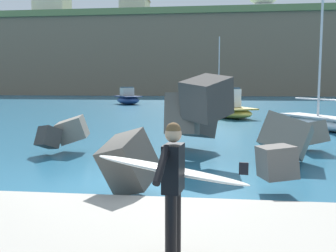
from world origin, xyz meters
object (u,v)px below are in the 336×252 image
at_px(boat_mid_centre, 230,109).
at_px(station_building_west, 135,10).
at_px(boat_near_left, 324,122).
at_px(station_building_central, 52,8).
at_px(boat_near_centre, 220,100).
at_px(boat_near_right, 128,99).
at_px(surfer_with_board, 173,179).
at_px(station_building_east, 133,18).

distance_m(boat_mid_centre, station_building_west, 66.13).
bearing_deg(boat_near_left, station_building_central, 123.49).
relative_size(boat_near_centre, boat_mid_centre, 1.57).
height_order(boat_near_right, station_building_west, station_building_west).
height_order(surfer_with_board, station_building_west, station_building_west).
xyz_separation_m(surfer_with_board, station_building_east, (-20.30, 93.44, 17.23)).
height_order(surfer_with_board, boat_near_right, surfer_with_board).
xyz_separation_m(surfer_with_board, boat_near_right, (-9.48, 39.11, -0.62)).
height_order(boat_near_left, station_building_west, station_building_west).
height_order(boat_mid_centre, station_building_central, station_building_central).
relative_size(boat_near_left, boat_mid_centre, 1.39).
bearing_deg(station_building_east, boat_near_centre, -67.45).
height_order(boat_near_centre, boat_near_right, boat_near_centre).
height_order(surfer_with_board, station_building_central, station_building_central).
relative_size(boat_near_centre, boat_near_right, 1.71).
bearing_deg(boat_near_right, boat_mid_centre, -55.37).
distance_m(surfer_with_board, boat_mid_centre, 23.19).
bearing_deg(boat_mid_centre, station_building_east, 107.26).
bearing_deg(boat_near_right, station_building_west, 100.58).
distance_m(station_building_west, station_building_east, 10.02).
bearing_deg(surfer_with_board, boat_near_left, 69.35).
bearing_deg(boat_near_centre, station_building_east, 112.55).
xyz_separation_m(station_building_central, station_building_east, (14.90, 14.44, -0.24)).
bearing_deg(station_building_central, boat_near_centre, -45.59).
bearing_deg(boat_near_centre, boat_near_right, -164.82).
bearing_deg(station_building_east, boat_near_left, -71.01).
height_order(surfer_with_board, boat_mid_centre, boat_mid_centre).
bearing_deg(boat_near_centre, surfer_with_board, -91.47).
bearing_deg(boat_near_right, surfer_with_board, -76.37).
xyz_separation_m(boat_near_left, boat_mid_centre, (-4.64, 6.69, 0.22)).
relative_size(boat_near_right, boat_mid_centre, 0.92).
bearing_deg(boat_mid_centre, station_building_central, 123.34).
relative_size(boat_near_left, station_building_east, 1.34).
bearing_deg(station_building_central, boat_near_right, -57.19).
distance_m(boat_near_left, station_building_west, 73.75).
bearing_deg(station_building_central, station_building_east, 44.10).
xyz_separation_m(boat_near_centre, station_building_central, (-36.27, 37.03, 18.28)).
relative_size(boat_near_centre, station_building_central, 1.09).
distance_m(boat_mid_centre, station_building_central, 69.28).
bearing_deg(station_building_central, boat_mid_centre, -56.66).
bearing_deg(station_building_west, boat_near_right, -79.42).
xyz_separation_m(surfer_with_board, boat_mid_centre, (1.55, 23.13, -0.63)).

